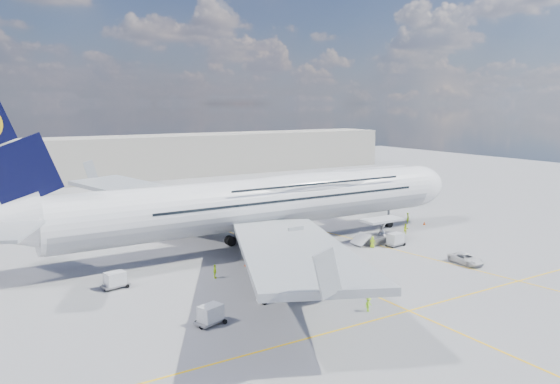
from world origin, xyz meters
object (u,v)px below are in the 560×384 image
dolly_back (115,280)px  dolly_row_a (211,314)px  catering_truck_outer (55,211)px  catering_truck_inner (159,216)px  crew_tug (368,304)px  cone_wing_right_inner (246,264)px  airliner (265,201)px  crew_loader (406,229)px  cone_wing_right_outer (291,297)px  crew_nose (408,218)px  crew_van (373,242)px  dolly_nose_near (338,274)px  crew_wing (215,271)px  dolly_nose_far (395,239)px  baggage_tug (270,295)px  dolly_row_c (288,288)px  cone_wing_left_inner (157,236)px  cargo_loader (381,234)px  service_van (466,259)px  jet_bridge (369,179)px  cone_wing_left_outer (122,219)px  dolly_row_b (286,283)px  cone_nose (424,223)px

dolly_back → dolly_row_a: bearing=-82.3°
catering_truck_outer → catering_truck_inner: bearing=-13.6°
crew_tug → cone_wing_right_inner: 20.90m
airliner → cone_wing_right_inner: bearing=-134.6°
crew_loader → crew_tug: crew_loader is taller
cone_wing_right_outer → cone_wing_right_inner: bearing=83.0°
crew_nose → crew_van: crew_nose is taller
dolly_nose_near → cone_wing_right_outer: dolly_nose_near is taller
crew_wing → dolly_back: bearing=86.1°
dolly_row_a → dolly_nose_far: dolly_nose_far is taller
crew_loader → baggage_tug: bearing=-127.8°
dolly_row_c → crew_van: dolly_row_c is taller
catering_truck_inner → crew_nose: 44.00m
crew_van → cone_wing_left_inner: bearing=9.2°
catering_truck_inner → dolly_back: bearing=-112.5°
baggage_tug → cone_wing_left_inner: bearing=100.3°
crew_van → catering_truck_outer: bearing=-0.2°
crew_wing → crew_tug: 20.19m
cargo_loader → cone_wing_right_inner: bearing=-179.6°
cargo_loader → crew_loader: bearing=13.2°
cone_wing_right_outer → catering_truck_inner: bearing=90.0°
dolly_back → crew_nose: size_ratio=1.64×
dolly_nose_near → crew_nose: bearing=37.2°
dolly_row_c → cargo_loader: bearing=30.1°
dolly_row_a → crew_tug: size_ratio=2.24×
service_van → jet_bridge: bearing=74.6°
dolly_row_c → catering_truck_inner: size_ratio=0.50×
crew_tug → airliner: bearing=68.6°
cargo_loader → crew_van: bearing=-150.3°
dolly_back → catering_truck_inner: catering_truck_inner is taller
jet_bridge → cone_wing_right_inner: size_ratio=36.78×
jet_bridge → crew_wing: jet_bridge is taller
dolly_row_a → catering_truck_outer: bearing=75.3°
cargo_loader → crew_wing: 29.44m
dolly_back → cone_wing_right_inner: size_ratio=6.42×
dolly_nose_far → cone_wing_left_outer: bearing=119.7°
dolly_back → cone_wing_right_inner: dolly_back is taller
jet_bridge → baggage_tug: (-40.66, -31.04, -6.12)m
crew_wing → crew_van: 26.02m
dolly_back → crew_wing: bearing=-23.8°
dolly_row_b → dolly_nose_near: bearing=3.5°
dolly_row_a → cone_wing_right_outer: (10.32, 1.71, -0.73)m
airliner → cone_wing_left_outer: (-12.90, 29.97, -6.61)m
dolly_back → crew_tug: bearing=-56.2°
dolly_row_c → cone_wing_left_inner: size_ratio=5.37×
dolly_row_a → jet_bridge: bearing=15.7°
jet_bridge → crew_tug: bearing=-130.8°
cargo_loader → crew_nose: size_ratio=4.27×
cone_nose → cone_wing_left_outer: 54.62m
cone_wing_right_outer → dolly_nose_near: bearing=15.3°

